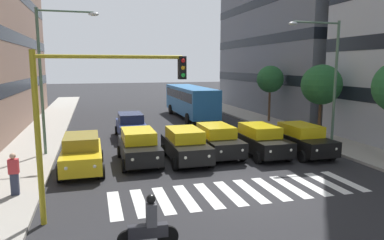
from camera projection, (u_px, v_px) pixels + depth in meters
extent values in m
plane|color=#262628|center=(240.00, 192.00, 14.05)|extent=(180.00, 180.00, 0.00)
cube|color=slate|center=(299.00, 24.00, 37.16)|extent=(10.26, 20.31, 18.66)
cube|color=black|center=(297.00, 77.00, 38.03)|extent=(10.30, 20.35, 0.90)
cube|color=black|center=(298.00, 42.00, 37.45)|extent=(10.30, 20.35, 0.90)
cube|color=black|center=(300.00, 6.00, 36.88)|extent=(10.30, 20.35, 0.90)
cube|color=silver|center=(344.00, 181.00, 15.38)|extent=(0.45, 2.80, 0.01)
cube|color=silver|center=(327.00, 183.00, 15.14)|extent=(0.45, 2.80, 0.01)
cube|color=silver|center=(309.00, 185.00, 14.90)|extent=(0.45, 2.80, 0.01)
cube|color=silver|center=(290.00, 187.00, 14.66)|extent=(0.45, 2.80, 0.01)
cube|color=silver|center=(271.00, 189.00, 14.42)|extent=(0.45, 2.80, 0.01)
cube|color=silver|center=(251.00, 191.00, 14.18)|extent=(0.45, 2.80, 0.01)
cube|color=silver|center=(230.00, 193.00, 13.93)|extent=(0.45, 2.80, 0.01)
cube|color=silver|center=(208.00, 195.00, 13.69)|extent=(0.45, 2.80, 0.01)
cube|color=silver|center=(186.00, 197.00, 13.45)|extent=(0.45, 2.80, 0.01)
cube|color=silver|center=(163.00, 200.00, 13.21)|extent=(0.45, 2.80, 0.01)
cube|color=silver|center=(139.00, 202.00, 12.97)|extent=(0.45, 2.80, 0.01)
cube|color=silver|center=(115.00, 205.00, 12.72)|extent=(0.45, 2.80, 0.01)
cube|color=black|center=(302.00, 142.00, 19.81)|extent=(1.80, 4.40, 0.80)
cube|color=yellow|center=(301.00, 129.00, 19.89)|extent=(1.58, 2.46, 0.60)
cylinder|color=black|center=(332.00, 154.00, 18.73)|extent=(0.22, 0.64, 0.64)
cylinder|color=black|center=(302.00, 157.00, 18.25)|extent=(0.22, 0.64, 0.64)
cylinder|color=black|center=(301.00, 143.00, 21.50)|extent=(0.22, 0.64, 0.64)
cylinder|color=black|center=(275.00, 145.00, 21.01)|extent=(0.22, 0.64, 0.64)
sphere|color=white|center=(336.00, 149.00, 17.91)|extent=(0.18, 0.18, 0.18)
sphere|color=white|center=(316.00, 150.00, 17.60)|extent=(0.18, 0.18, 0.18)
cube|color=black|center=(261.00, 143.00, 19.59)|extent=(1.80, 4.40, 0.80)
cube|color=yellow|center=(260.00, 130.00, 19.67)|extent=(1.58, 2.46, 0.60)
cylinder|color=black|center=(289.00, 155.00, 18.52)|extent=(0.22, 0.64, 0.64)
cylinder|color=black|center=(258.00, 158.00, 18.03)|extent=(0.22, 0.64, 0.64)
cylinder|color=black|center=(263.00, 144.00, 21.28)|extent=(0.22, 0.64, 0.64)
cylinder|color=black|center=(236.00, 145.00, 20.79)|extent=(0.22, 0.64, 0.64)
sphere|color=white|center=(291.00, 150.00, 17.69)|extent=(0.18, 0.18, 0.18)
sphere|color=white|center=(270.00, 151.00, 17.38)|extent=(0.18, 0.18, 0.18)
cube|color=black|center=(217.00, 143.00, 19.56)|extent=(1.80, 4.40, 0.80)
cube|color=yellow|center=(216.00, 130.00, 19.64)|extent=(1.58, 2.46, 0.60)
cylinder|color=black|center=(242.00, 155.00, 18.48)|extent=(0.22, 0.64, 0.64)
cylinder|color=black|center=(210.00, 158.00, 18.00)|extent=(0.22, 0.64, 0.64)
cylinder|color=black|center=(223.00, 144.00, 21.24)|extent=(0.22, 0.64, 0.64)
cylinder|color=black|center=(194.00, 146.00, 20.76)|extent=(0.22, 0.64, 0.64)
sphere|color=white|center=(242.00, 150.00, 17.66)|extent=(0.18, 0.18, 0.18)
sphere|color=white|center=(221.00, 152.00, 17.35)|extent=(0.18, 0.18, 0.18)
cube|color=black|center=(185.00, 148.00, 18.40)|extent=(1.80, 4.40, 0.80)
cube|color=yellow|center=(184.00, 134.00, 18.49)|extent=(1.58, 2.46, 0.60)
cylinder|color=black|center=(211.00, 161.00, 17.33)|extent=(0.22, 0.64, 0.64)
cylinder|color=black|center=(175.00, 164.00, 16.84)|extent=(0.22, 0.64, 0.64)
cylinder|color=black|center=(194.00, 148.00, 20.09)|extent=(0.22, 0.64, 0.64)
cylinder|color=black|center=(163.00, 150.00, 19.60)|extent=(0.22, 0.64, 0.64)
sphere|color=white|center=(209.00, 156.00, 16.50)|extent=(0.18, 0.18, 0.18)
sphere|color=white|center=(185.00, 158.00, 16.19)|extent=(0.18, 0.18, 0.18)
cube|color=black|center=(139.00, 149.00, 18.11)|extent=(1.80, 4.40, 0.80)
cube|color=yellow|center=(138.00, 135.00, 18.19)|extent=(1.58, 2.46, 0.60)
cylinder|color=black|center=(162.00, 163.00, 17.03)|extent=(0.22, 0.64, 0.64)
cylinder|color=black|center=(124.00, 166.00, 16.55)|extent=(0.22, 0.64, 0.64)
cylinder|color=black|center=(152.00, 149.00, 19.79)|extent=(0.22, 0.64, 0.64)
cylinder|color=black|center=(120.00, 152.00, 19.31)|extent=(0.22, 0.64, 0.64)
sphere|color=white|center=(157.00, 158.00, 16.21)|extent=(0.18, 0.18, 0.18)
sphere|color=white|center=(132.00, 159.00, 15.90)|extent=(0.18, 0.18, 0.18)
cube|color=gold|center=(82.00, 156.00, 16.75)|extent=(1.80, 4.40, 0.80)
cube|color=olive|center=(81.00, 141.00, 16.84)|extent=(1.58, 2.46, 0.60)
cylinder|color=black|center=(102.00, 172.00, 15.68)|extent=(0.22, 0.64, 0.64)
cylinder|color=black|center=(60.00, 175.00, 15.19)|extent=(0.22, 0.64, 0.64)
cylinder|color=black|center=(101.00, 156.00, 18.44)|extent=(0.22, 0.64, 0.64)
cylinder|color=black|center=(65.00, 158.00, 17.95)|extent=(0.22, 0.64, 0.64)
sphere|color=white|center=(95.00, 166.00, 14.85)|extent=(0.18, 0.18, 0.18)
sphere|color=white|center=(66.00, 168.00, 14.54)|extent=(0.18, 0.18, 0.18)
cube|color=navy|center=(131.00, 128.00, 24.39)|extent=(1.80, 4.40, 0.80)
cube|color=#1D2547|center=(130.00, 117.00, 24.47)|extent=(1.58, 2.46, 0.60)
cylinder|color=black|center=(147.00, 137.00, 23.31)|extent=(0.22, 0.64, 0.64)
cylinder|color=black|center=(120.00, 138.00, 22.83)|extent=(0.22, 0.64, 0.64)
cylinder|color=black|center=(141.00, 129.00, 26.07)|extent=(0.22, 0.64, 0.64)
cylinder|color=black|center=(117.00, 130.00, 25.59)|extent=(0.22, 0.64, 0.64)
sphere|color=white|center=(144.00, 132.00, 22.49)|extent=(0.18, 0.18, 0.18)
sphere|color=white|center=(125.00, 133.00, 22.18)|extent=(0.18, 0.18, 0.18)
cube|color=#286BAD|center=(190.00, 100.00, 33.45)|extent=(2.50, 10.50, 2.50)
cube|color=black|center=(190.00, 94.00, 33.36)|extent=(2.52, 9.87, 0.80)
cylinder|color=black|center=(215.00, 118.00, 30.49)|extent=(0.28, 1.00, 1.00)
cylinder|color=black|center=(188.00, 119.00, 29.81)|extent=(0.28, 1.00, 1.00)
cylinder|color=black|center=(194.00, 109.00, 36.97)|extent=(0.28, 1.00, 1.00)
cylinder|color=black|center=(171.00, 109.00, 36.30)|extent=(0.28, 1.00, 1.00)
cylinder|color=black|center=(168.00, 236.00, 9.79)|extent=(0.60, 0.13, 0.60)
cube|color=#232328|center=(148.00, 231.00, 9.63)|extent=(1.11, 0.29, 0.36)
cube|color=#4C4C51|center=(151.00, 214.00, 9.58)|extent=(0.30, 0.37, 0.64)
sphere|color=black|center=(151.00, 199.00, 9.51)|extent=(0.26, 0.26, 0.26)
cylinder|color=#AD991E|center=(38.00, 140.00, 10.78)|extent=(0.18, 0.18, 5.50)
cylinder|color=#AD991E|center=(111.00, 57.00, 11.00)|extent=(4.59, 0.12, 0.12)
cube|color=black|center=(182.00, 68.00, 11.67)|extent=(0.24, 0.28, 0.76)
sphere|color=red|center=(183.00, 60.00, 11.49)|extent=(0.14, 0.14, 0.14)
sphere|color=orange|center=(183.00, 68.00, 11.53)|extent=(0.14, 0.14, 0.14)
sphere|color=green|center=(183.00, 75.00, 11.57)|extent=(0.14, 0.14, 0.14)
cylinder|color=#4C6B56|center=(335.00, 85.00, 20.61)|extent=(0.16, 0.16, 7.41)
cylinder|color=#4C6B56|center=(317.00, 23.00, 19.66)|extent=(2.98, 0.10, 0.10)
ellipsoid|color=#B7BCC1|center=(293.00, 24.00, 19.27)|extent=(0.56, 0.28, 0.20)
cylinder|color=#4C6B56|center=(41.00, 83.00, 18.91)|extent=(0.16, 0.16, 7.89)
cylinder|color=#4C6B56|center=(65.00, 11.00, 18.71)|extent=(2.90, 0.10, 0.10)
ellipsoid|color=#B7BCC1|center=(94.00, 14.00, 19.11)|extent=(0.56, 0.28, 0.20)
cylinder|color=#513823|center=(320.00, 117.00, 23.64)|extent=(0.20, 0.20, 2.80)
sphere|color=#235B2D|center=(321.00, 85.00, 23.30)|extent=(2.67, 2.67, 2.67)
cylinder|color=#513823|center=(269.00, 104.00, 30.67)|extent=(0.20, 0.20, 3.00)
sphere|color=#235B2D|center=(270.00, 79.00, 30.33)|extent=(2.32, 2.32, 2.32)
cube|color=#2D3347|center=(15.00, 184.00, 13.27)|extent=(0.28, 0.20, 0.84)
cube|color=#C63338|center=(13.00, 166.00, 13.16)|extent=(0.36, 0.24, 0.56)
sphere|color=tan|center=(13.00, 156.00, 13.10)|extent=(0.22, 0.22, 0.22)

